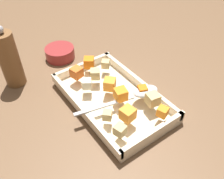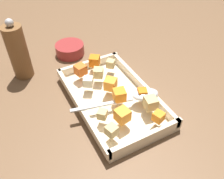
# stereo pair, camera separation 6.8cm
# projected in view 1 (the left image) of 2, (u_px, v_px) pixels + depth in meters

# --- Properties ---
(ground_plane) EXTENTS (4.00, 4.00, 0.00)m
(ground_plane) POSITION_uv_depth(u_px,v_px,m) (110.00, 98.00, 0.72)
(ground_plane) COLOR brown
(baking_dish) EXTENTS (0.35, 0.21, 0.04)m
(baking_dish) POSITION_uv_depth(u_px,v_px,m) (112.00, 99.00, 0.70)
(baking_dish) COLOR beige
(baking_dish) RESTS_ON ground_plane
(carrot_chunk_corner_sw) EXTENTS (0.04, 0.04, 0.03)m
(carrot_chunk_corner_sw) POSITION_uv_depth(u_px,v_px,m) (77.00, 72.00, 0.72)
(carrot_chunk_corner_sw) COLOR orange
(carrot_chunk_corner_sw) RESTS_ON baking_dish
(carrot_chunk_near_right) EXTENTS (0.03, 0.03, 0.02)m
(carrot_chunk_near_right) POSITION_uv_depth(u_px,v_px,m) (142.00, 90.00, 0.67)
(carrot_chunk_near_right) COLOR orange
(carrot_chunk_near_right) RESTS_ON baking_dish
(carrot_chunk_rim_edge) EXTENTS (0.04, 0.04, 0.03)m
(carrot_chunk_rim_edge) POSITION_uv_depth(u_px,v_px,m) (89.00, 62.00, 0.76)
(carrot_chunk_rim_edge) COLOR orange
(carrot_chunk_rim_edge) RESTS_ON baking_dish
(carrot_chunk_front_center) EXTENTS (0.04, 0.04, 0.03)m
(carrot_chunk_front_center) POSITION_uv_depth(u_px,v_px,m) (122.00, 93.00, 0.66)
(carrot_chunk_front_center) COLOR orange
(carrot_chunk_front_center) RESTS_ON baking_dish
(carrot_chunk_near_spoon) EXTENTS (0.03, 0.03, 0.02)m
(carrot_chunk_near_spoon) POSITION_uv_depth(u_px,v_px,m) (163.00, 112.00, 0.61)
(carrot_chunk_near_spoon) COLOR orange
(carrot_chunk_near_spoon) RESTS_ON baking_dish
(carrot_chunk_corner_ne) EXTENTS (0.04, 0.04, 0.03)m
(carrot_chunk_corner_ne) POSITION_uv_depth(u_px,v_px,m) (109.00, 83.00, 0.69)
(carrot_chunk_corner_ne) COLOR orange
(carrot_chunk_corner_ne) RESTS_ON baking_dish
(carrot_chunk_mid_left) EXTENTS (0.04, 0.04, 0.03)m
(carrot_chunk_mid_left) POSITION_uv_depth(u_px,v_px,m) (128.00, 114.00, 0.60)
(carrot_chunk_mid_left) COLOR orange
(carrot_chunk_mid_left) RESTS_ON baking_dish
(potato_chunk_heap_top) EXTENTS (0.04, 0.04, 0.03)m
(potato_chunk_heap_top) POSITION_uv_depth(u_px,v_px,m) (87.00, 84.00, 0.69)
(potato_chunk_heap_top) COLOR beige
(potato_chunk_heap_top) RESTS_ON baking_dish
(potato_chunk_far_left) EXTENTS (0.04, 0.04, 0.03)m
(potato_chunk_far_left) POSITION_uv_depth(u_px,v_px,m) (153.00, 99.00, 0.64)
(potato_chunk_far_left) COLOR tan
(potato_chunk_far_left) RESTS_ON baking_dish
(potato_chunk_corner_nw) EXTENTS (0.04, 0.04, 0.03)m
(potato_chunk_corner_nw) POSITION_uv_depth(u_px,v_px,m) (95.00, 74.00, 0.72)
(potato_chunk_corner_nw) COLOR tan
(potato_chunk_corner_nw) RESTS_ON baking_dish
(potato_chunk_near_left) EXTENTS (0.03, 0.03, 0.02)m
(potato_chunk_near_left) POSITION_uv_depth(u_px,v_px,m) (106.00, 64.00, 0.76)
(potato_chunk_near_left) COLOR tan
(potato_chunk_near_left) RESTS_ON baking_dish
(potato_chunk_under_handle) EXTENTS (0.03, 0.03, 0.02)m
(potato_chunk_under_handle) POSITION_uv_depth(u_px,v_px,m) (107.00, 115.00, 0.60)
(potato_chunk_under_handle) COLOR tan
(potato_chunk_under_handle) RESTS_ON baking_dish
(potato_chunk_mid_right) EXTENTS (0.03, 0.03, 0.03)m
(potato_chunk_mid_right) POSITION_uv_depth(u_px,v_px,m) (120.00, 130.00, 0.57)
(potato_chunk_mid_right) COLOR tan
(potato_chunk_mid_right) RESTS_ON baking_dish
(serving_spoon) EXTENTS (0.08, 0.24, 0.02)m
(serving_spoon) POSITION_uv_depth(u_px,v_px,m) (141.00, 93.00, 0.67)
(serving_spoon) COLOR silver
(serving_spoon) RESTS_ON baking_dish
(pepper_mill) EXTENTS (0.06, 0.06, 0.20)m
(pepper_mill) POSITION_uv_depth(u_px,v_px,m) (9.00, 59.00, 0.72)
(pepper_mill) COLOR brown
(pepper_mill) RESTS_ON ground_plane
(small_prep_bowl) EXTENTS (0.10, 0.10, 0.04)m
(small_prep_bowl) POSITION_uv_depth(u_px,v_px,m) (60.00, 53.00, 0.87)
(small_prep_bowl) COLOR maroon
(small_prep_bowl) RESTS_ON ground_plane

